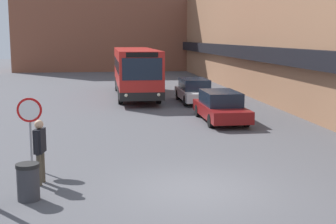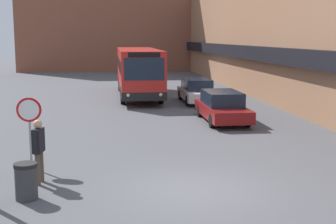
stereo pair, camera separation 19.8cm
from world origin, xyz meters
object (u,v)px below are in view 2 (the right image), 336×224
Objects in this scene: parked_car_front at (222,106)px; stop_sign at (29,117)px; pedestrian at (39,145)px; trash_bin at (26,181)px; city_bus at (138,71)px; parked_car_back at (197,91)px.

parked_car_front is 2.15× the size of stop_sign.
trash_bin is (-0.14, -1.33, -0.62)m from pedestrian.
pedestrian is (0.48, -1.56, -0.54)m from stop_sign.
pedestrian is at bearing -72.81° from stop_sign.
parked_car_back is at bearing -45.18° from city_bus.
stop_sign reaches higher than pedestrian.
parked_car_back is 5.04× the size of trash_bin.
city_bus reaches higher than trash_bin.
pedestrian is 1.92× the size of trash_bin.
parked_car_back is 18.65m from trash_bin.
city_bus is at bearing -1.79° from pedestrian.
parked_car_front reaches higher than trash_bin.
stop_sign reaches higher than trash_bin.
city_bus is 20.98m from trash_bin.
pedestrian is (-7.43, -15.71, 0.35)m from parked_car_back.
city_bus is at bearing 108.73° from parked_car_front.
pedestrian is 1.47m from trash_bin.
city_bus is 2.46× the size of parked_car_back.
parked_car_back is 17.38m from pedestrian.
trash_bin is at bearing -113.95° from parked_car_back.
trash_bin is at bearing -176.16° from pedestrian.
pedestrian reaches higher than parked_car_front.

